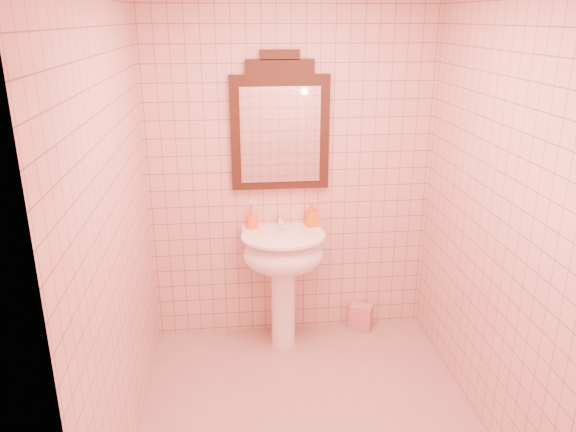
{
  "coord_description": "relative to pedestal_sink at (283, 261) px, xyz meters",
  "views": [
    {
      "loc": [
        -0.41,
        -2.68,
        2.27
      ],
      "look_at": [
        -0.08,
        0.55,
        1.11
      ],
      "focal_mm": 35.0,
      "sensor_mm": 36.0,
      "label": 1
    }
  ],
  "objects": [
    {
      "name": "towel",
      "position": [
        0.61,
        0.15,
        -0.56
      ],
      "size": [
        0.2,
        0.17,
        0.2
      ],
      "primitive_type": "cube",
      "rotation": [
        0.0,
        0.0,
        -0.43
      ],
      "color": "#D17B81",
      "rests_on": "floor"
    },
    {
      "name": "soap_dispenser",
      "position": [
        0.22,
        0.15,
        0.29
      ],
      "size": [
        0.1,
        0.1,
        0.17
      ],
      "primitive_type": "imported",
      "rotation": [
        0.0,
        0.0,
        0.3
      ],
      "color": "orange",
      "rests_on": "pedestal_sink"
    },
    {
      "name": "toothbrush_cup",
      "position": [
        -0.2,
        0.15,
        0.25
      ],
      "size": [
        0.08,
        0.08,
        0.18
      ],
      "rotation": [
        0.0,
        0.0,
        0.01
      ],
      "color": "orange",
      "rests_on": "pedestal_sink"
    },
    {
      "name": "back_wall",
      "position": [
        0.08,
        0.23,
        0.59
      ],
      "size": [
        2.0,
        0.02,
        2.5
      ],
      "primitive_type": "cube",
      "color": "#D9AB97",
      "rests_on": "floor"
    },
    {
      "name": "mirror",
      "position": [
        0.0,
        0.2,
        0.9
      ],
      "size": [
        0.67,
        0.06,
        0.93
      ],
      "color": "black",
      "rests_on": "back_wall"
    },
    {
      "name": "floor",
      "position": [
        0.08,
        -0.87,
        -0.66
      ],
      "size": [
        2.2,
        2.2,
        0.0
      ],
      "primitive_type": "plane",
      "color": "tan",
      "rests_on": "ground"
    },
    {
      "name": "pedestal_sink",
      "position": [
        0.0,
        0.0,
        0.0
      ],
      "size": [
        0.58,
        0.58,
        0.86
      ],
      "color": "white",
      "rests_on": "floor"
    },
    {
      "name": "faucet",
      "position": [
        0.0,
        0.14,
        0.26
      ],
      "size": [
        0.04,
        0.16,
        0.11
      ],
      "color": "white",
      "rests_on": "pedestal_sink"
    }
  ]
}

